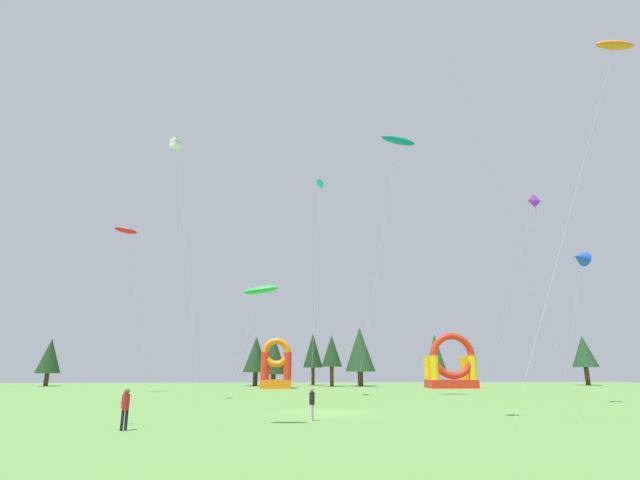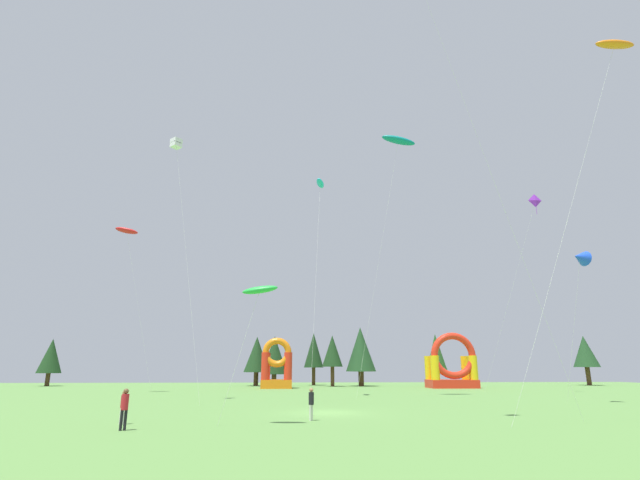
% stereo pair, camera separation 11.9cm
% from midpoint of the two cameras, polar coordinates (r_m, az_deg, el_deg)
% --- Properties ---
extents(ground_plane, '(120.00, 120.00, 0.00)m').
position_cam_midpoint_polar(ground_plane, '(30.53, 1.06, -20.07)').
color(ground_plane, '#5B8C42').
extents(kite_teal_parafoil, '(6.76, 1.47, 26.36)m').
position_cam_midpoint_polar(kite_teal_parafoil, '(51.20, 9.47, 11.72)').
color(kite_teal_parafoil, '#0C7F7A').
rests_on(kite_teal_parafoil, ground_plane).
extents(kite_white_box, '(4.81, 4.10, 22.76)m').
position_cam_midpoint_polar(kite_white_box, '(45.82, -16.83, 10.98)').
color(kite_white_box, white).
rests_on(kite_white_box, ground_plane).
extents(kite_orange_parafoil, '(9.80, 1.02, 21.40)m').
position_cam_midpoint_polar(kite_orange_parafoil, '(34.82, 31.99, 19.27)').
color(kite_orange_parafoil, orange).
rests_on(kite_orange_parafoil, ground_plane).
extents(kite_red_parafoil, '(5.82, 1.10, 18.57)m').
position_cam_midpoint_polar(kite_red_parafoil, '(59.18, -22.18, 1.03)').
color(kite_red_parafoil, red).
rests_on(kite_red_parafoil, ground_plane).
extents(kite_purple_diamond, '(6.29, 5.67, 21.76)m').
position_cam_midpoint_polar(kite_purple_diamond, '(60.04, 24.53, 4.16)').
color(kite_purple_diamond, purple).
rests_on(kite_purple_diamond, ground_plane).
extents(kite_blue_delta, '(1.73, 3.71, 11.94)m').
position_cam_midpoint_polar(kite_blue_delta, '(43.73, 28.85, -1.85)').
color(kite_blue_delta, blue).
rests_on(kite_blue_delta, ground_plane).
extents(kite_cyan_parafoil, '(1.81, 9.38, 21.22)m').
position_cam_midpoint_polar(kite_cyan_parafoil, '(48.62, 0.09, 6.79)').
color(kite_cyan_parafoil, '#19B7CC').
rests_on(kite_cyan_parafoil, ground_plane).
extents(kite_green_parafoil, '(2.76, 0.93, 6.79)m').
position_cam_midpoint_polar(kite_green_parafoil, '(24.19, -7.10, -5.98)').
color(kite_green_parafoil, green).
rests_on(kite_green_parafoil, ground_plane).
extents(person_near_camera, '(0.38, 0.38, 1.57)m').
position_cam_midpoint_polar(person_near_camera, '(26.23, -22.43, -17.77)').
color(person_near_camera, silver).
rests_on(person_near_camera, ground_plane).
extents(person_left_edge, '(0.39, 0.39, 1.62)m').
position_cam_midpoint_polar(person_left_edge, '(26.07, -0.92, -18.81)').
color(person_left_edge, silver).
rests_on(person_left_edge, ground_plane).
extents(person_far_side, '(0.39, 0.39, 1.75)m').
position_cam_midpoint_polar(person_far_side, '(23.72, -22.29, -17.92)').
color(person_far_side, black).
rests_on(person_far_side, ground_plane).
extents(inflatable_blue_arch, '(6.27, 4.07, 7.20)m').
position_cam_midpoint_polar(inflatable_blue_arch, '(68.03, 15.66, -14.62)').
color(inflatable_blue_arch, red).
rests_on(inflatable_blue_arch, ground_plane).
extents(inflatable_yellow_castle, '(4.01, 3.75, 6.46)m').
position_cam_midpoint_polar(inflatable_yellow_castle, '(65.12, -5.16, -15.20)').
color(inflatable_yellow_castle, orange).
rests_on(inflatable_yellow_castle, ground_plane).
extents(tree_row_0, '(3.43, 3.43, 6.86)m').
position_cam_midpoint_polar(tree_row_0, '(83.34, -29.59, -12.04)').
color(tree_row_0, '#4C331E').
rests_on(tree_row_0, ground_plane).
extents(tree_row_1, '(3.81, 3.81, 7.19)m').
position_cam_midpoint_polar(tree_row_1, '(74.34, -7.57, -13.50)').
color(tree_row_1, '#4C331E').
rests_on(tree_row_1, ground_plane).
extents(tree_row_2, '(3.91, 3.91, 7.17)m').
position_cam_midpoint_polar(tree_row_2, '(72.69, -5.44, -13.64)').
color(tree_row_2, '#4C331E').
rests_on(tree_row_2, ground_plane).
extents(tree_row_3, '(3.03, 3.03, 7.89)m').
position_cam_midpoint_polar(tree_row_3, '(76.22, -0.72, -13.16)').
color(tree_row_3, '#4C331E').
rests_on(tree_row_3, ground_plane).
extents(tree_row_4, '(3.03, 3.03, 7.29)m').
position_cam_midpoint_polar(tree_row_4, '(71.78, 1.54, -13.23)').
color(tree_row_4, '#4C331E').
rests_on(tree_row_4, ground_plane).
extents(tree_row_5, '(4.46, 4.46, 8.53)m').
position_cam_midpoint_polar(tree_row_5, '(73.15, 4.95, -12.97)').
color(tree_row_5, '#4C331E').
rests_on(tree_row_5, ground_plane).
extents(tree_row_6, '(3.14, 3.14, 7.67)m').
position_cam_midpoint_polar(tree_row_6, '(77.12, 13.81, -13.02)').
color(tree_row_6, '#4C331E').
rests_on(tree_row_6, ground_plane).
extents(tree_row_7, '(3.79, 3.79, 7.47)m').
position_cam_midpoint_polar(tree_row_7, '(86.42, 29.28, -11.64)').
color(tree_row_7, '#4C331E').
rests_on(tree_row_7, ground_plane).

